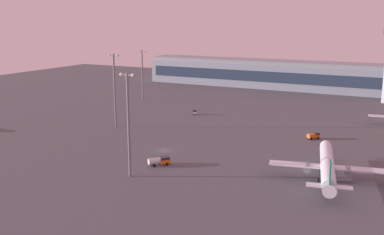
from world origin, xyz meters
name	(u,v)px	position (x,y,z in m)	size (l,w,h in m)	color
ground_plane	(163,150)	(0.00, 0.00, 0.00)	(416.00, 416.00, 0.00)	#4C4C51
terminal_building	(271,74)	(-10.74, 146.86, 8.09)	(156.91, 22.40, 16.40)	gray
airplane_mid_apron	(327,166)	(51.73, -3.73, 3.73)	(29.88, 38.15, 9.86)	silver
fuel_truck	(160,161)	(6.74, -13.37, 1.37)	(5.52, 6.26, 2.35)	#D85919
pushback_tug	(195,112)	(-16.01, 53.81, 1.07)	(3.01, 3.56, 2.05)	white
cargo_loader	(314,136)	(39.55, 35.97, 1.18)	(4.30, 4.33, 2.25)	#D85919
apron_light_central	(115,86)	(-33.05, 19.65, 15.96)	(4.80, 0.90, 28.17)	slate
apron_light_east	(142,71)	(-57.51, 76.15, 14.54)	(4.80, 0.90, 25.42)	slate
apron_light_west	(128,119)	(4.53, -25.01, 15.76)	(4.80, 0.90, 27.78)	slate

